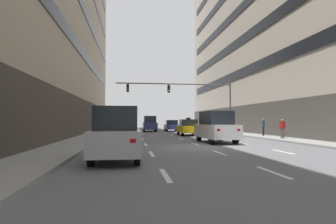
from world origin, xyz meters
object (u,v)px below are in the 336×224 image
object	(u,v)px
car_driving_0	(116,134)
car_driving_4	(171,126)
taxi_driving_3	(126,126)
traffic_signal_0	(189,94)
car_driving_2	(150,124)
car_driving_5	(216,127)
pedestrian_1	(263,126)
pedestrian_0	(282,127)
taxi_driving_1	(188,127)

from	to	relation	value
car_driving_0	car_driving_4	world-z (taller)	car_driving_0
taxi_driving_3	traffic_signal_0	bearing A→B (deg)	-48.74
taxi_driving_3	car_driving_2	bearing A→B (deg)	11.15
car_driving_2	traffic_signal_0	xyz separation A→B (m)	(3.68, -8.48, 3.41)
car_driving_5	pedestrian_1	distance (m)	8.23
taxi_driving_3	car_driving_4	world-z (taller)	taxi_driving_3
taxi_driving_3	traffic_signal_0	world-z (taller)	traffic_signal_0
car_driving_5	pedestrian_1	size ratio (longest dim) A/B	2.93
car_driving_0	pedestrian_0	xyz separation A→B (m)	(12.37, 9.43, -0.02)
traffic_signal_0	pedestrian_1	size ratio (longest dim) A/B	8.13
car_driving_0	pedestrian_1	distance (m)	18.23
car_driving_2	pedestrian_1	bearing A→B (deg)	-56.48
car_driving_2	car_driving_5	size ratio (longest dim) A/B	0.97
car_driving_2	car_driving_4	distance (m)	3.10
car_driving_0	car_driving_2	distance (m)	27.52
taxi_driving_1	car_driving_2	bearing A→B (deg)	107.26
taxi_driving_3	pedestrian_0	size ratio (longest dim) A/B	3.06
taxi_driving_1	car_driving_0	bearing A→B (deg)	-110.72
taxi_driving_3	car_driving_0	bearing A→B (deg)	-90.07
car_driving_0	taxi_driving_3	size ratio (longest dim) A/B	0.92
pedestrian_1	car_driving_5	bearing A→B (deg)	-138.88
car_driving_0	taxi_driving_3	world-z (taller)	car_driving_0
taxi_driving_1	car_driving_4	distance (m)	10.62
car_driving_0	pedestrian_1	size ratio (longest dim) A/B	2.73
car_driving_4	pedestrian_0	xyz separation A→B (m)	(6.06, -18.21, 0.23)
traffic_signal_0	pedestrian_0	world-z (taller)	traffic_signal_0
taxi_driving_3	pedestrian_1	bearing A→B (deg)	-47.09
pedestrian_0	traffic_signal_0	bearing A→B (deg)	120.06
taxi_driving_1	traffic_signal_0	world-z (taller)	traffic_signal_0
car_driving_0	traffic_signal_0	xyz separation A→B (m)	(6.92, 18.85, 3.45)
taxi_driving_3	car_driving_4	xyz separation A→B (m)	(6.28, 0.94, -0.07)
car_driving_2	car_driving_5	distance (m)	19.87
taxi_driving_3	car_driving_4	size ratio (longest dim) A/B	1.09
taxi_driving_1	traffic_signal_0	xyz separation A→B (m)	(0.47, 1.83, 3.66)
car_driving_4	pedestrian_0	bearing A→B (deg)	-71.60
car_driving_2	car_driving_4	world-z (taller)	car_driving_2
car_driving_2	car_driving_4	size ratio (longest dim) A/B	1.05
pedestrian_0	car_driving_4	bearing A→B (deg)	108.40
car_driving_5	traffic_signal_0	world-z (taller)	traffic_signal_0
taxi_driving_3	car_driving_4	distance (m)	6.35
pedestrian_0	taxi_driving_1	bearing A→B (deg)	127.98
traffic_signal_0	car_driving_5	bearing A→B (deg)	-92.42
pedestrian_0	pedestrian_1	distance (m)	3.71
car_driving_5	pedestrian_0	size ratio (longest dim) A/B	3.04
traffic_signal_0	car_driving_2	bearing A→B (deg)	113.45
car_driving_4	pedestrian_1	xyz separation A→B (m)	(6.34, -14.51, 0.26)
taxi_driving_3	traffic_signal_0	xyz separation A→B (m)	(6.88, -7.85, 3.63)
pedestrian_1	car_driving_4	bearing A→B (deg)	113.58
car_driving_0	car_driving_4	size ratio (longest dim) A/B	1.01
taxi_driving_1	traffic_signal_0	bearing A→B (deg)	75.43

